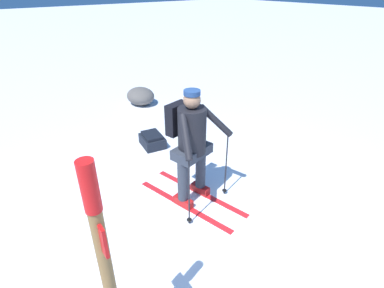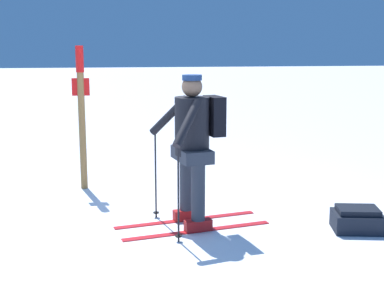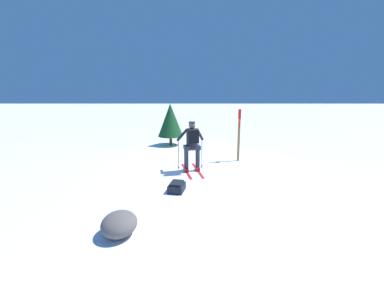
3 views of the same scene
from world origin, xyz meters
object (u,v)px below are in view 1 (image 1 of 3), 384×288
trail_marker (105,262)px  rock_boulder (141,96)px  dropped_backpack (152,140)px  skier (191,141)px

trail_marker → rock_boulder: (-5.20, 3.18, -0.95)m
dropped_backpack → trail_marker: bearing=-35.8°
dropped_backpack → rock_boulder: 2.35m
rock_boulder → dropped_backpack: bearing=-24.5°
trail_marker → rock_boulder: size_ratio=2.50×
skier → dropped_backpack: size_ratio=2.98×
dropped_backpack → rock_boulder: rock_boulder is taller
skier → rock_boulder: bearing=160.3°
dropped_backpack → skier: bearing=-13.4°
skier → dropped_backpack: 2.00m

